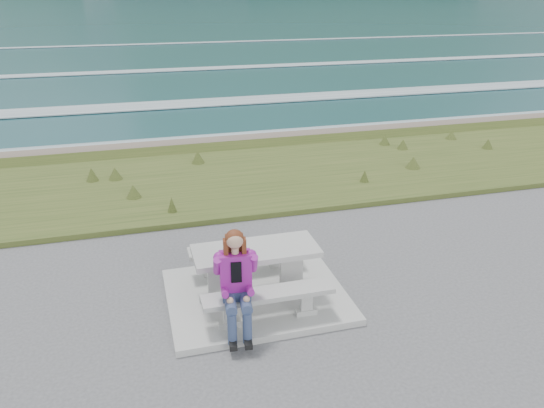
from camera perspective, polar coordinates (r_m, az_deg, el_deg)
name	(u,v)px	position (r m, az deg, el deg)	size (l,w,h in m)	color
concrete_slab	(256,296)	(8.02, -1.69, -9.85)	(2.60, 2.10, 0.10)	#A5A6A0
picnic_table	(256,259)	(7.69, -1.74, -5.88)	(1.80, 0.75, 0.75)	#A5A6A0
bench_landward	(268,298)	(7.23, -0.39, -10.09)	(1.80, 0.35, 0.45)	#A5A6A0
bench_seaward	(246,251)	(8.40, -2.86, -5.05)	(1.80, 0.35, 0.45)	#A5A6A0
grass_verge	(206,184)	(12.46, -7.14, 2.13)	(160.00, 4.50, 0.22)	#35481B
shore_drop	(190,149)	(15.19, -8.80, 5.87)	(160.00, 0.80, 2.20)	brown
ocean	(155,94)	(32.28, -12.48, 11.47)	(1600.00, 1600.00, 0.09)	#1D4C53
seated_woman	(237,298)	(6.94, -3.76, -10.01)	(0.46, 0.73, 1.41)	navy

